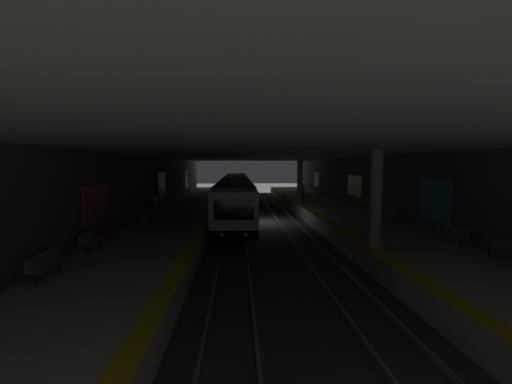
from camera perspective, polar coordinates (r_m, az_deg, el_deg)
ground_plane at (r=27.89m, az=0.87°, el=-5.38°), size 120.00×120.00×0.00m
track_left at (r=28.11m, az=5.36°, el=-5.15°), size 60.00×1.53×0.16m
track_right at (r=27.81m, az=-3.68°, el=-5.25°), size 60.00×1.53×0.16m
platform_left at (r=29.01m, az=13.91°, el=-4.07°), size 60.00×5.30×1.06m
platform_right at (r=28.11m, az=-12.61°, el=-4.33°), size 60.00×5.30×1.06m
wall_left at (r=29.76m, az=19.34°, el=0.43°), size 60.00×0.56×5.60m
wall_right at (r=28.49m, az=-18.44°, el=0.27°), size 60.00×0.56×5.60m
ceiling_slab at (r=27.47m, az=0.88°, el=6.62°), size 60.00×19.40×0.40m
pillar_near at (r=15.79m, az=20.38°, el=-1.27°), size 0.56×0.56×4.55m
pillar_far at (r=33.25m, az=7.73°, el=1.98°), size 0.56×0.56×4.55m
metro_train at (r=35.20m, az=-3.60°, el=0.04°), size 34.73×2.83×3.49m
bench_left_near at (r=16.23m, az=37.65°, el=-8.07°), size 1.70×0.47×0.86m
bench_left_mid at (r=18.60m, az=31.42°, el=-6.25°), size 1.70×0.47×0.86m
bench_left_far at (r=24.35m, az=22.40°, el=-3.47°), size 1.70×0.47×0.86m
bench_right_near at (r=13.36m, az=-33.15°, el=-10.44°), size 1.70×0.47×0.86m
bench_right_mid at (r=16.40m, az=-27.00°, el=-7.47°), size 1.70×0.47×0.86m
bench_right_far at (r=29.65m, az=-16.02°, el=-1.89°), size 1.70×0.47×0.86m
person_waiting_near at (r=36.91m, az=8.35°, el=0.12°), size 0.60×0.23×1.68m
person_walking_mid at (r=25.69m, az=-17.32°, el=-2.06°), size 0.60×0.23×1.66m
suitcase_rolling at (r=17.89m, az=-24.57°, el=-7.05°), size 0.40×0.25×0.94m
backpack_on_floor at (r=21.38m, az=-12.73°, el=-5.20°), size 0.30×0.20×0.40m
trash_bin at (r=21.13m, az=-19.28°, el=-4.85°), size 0.44×0.44×0.85m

